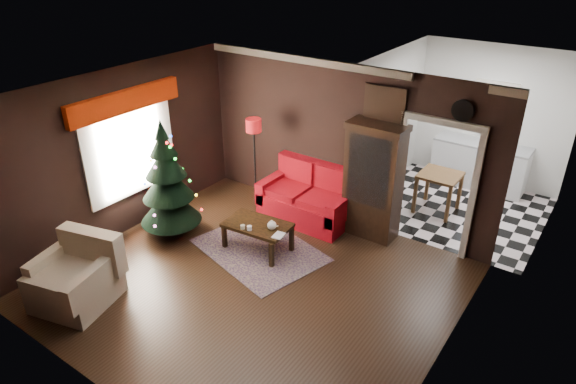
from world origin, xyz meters
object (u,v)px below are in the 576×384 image
Objects in this scene: christmas_tree at (167,180)px; armchair at (73,274)px; loveseat at (307,194)px; coffee_table at (258,236)px; wall_clock at (463,110)px; floor_lamp at (255,165)px; teapot at (272,225)px; kitchen_table at (438,192)px; curio_cabinet at (373,184)px.

armchair is at bearing -84.00° from christmas_tree.
loveseat is 1.65× the size of armchair.
wall_clock is at bearing 34.26° from coffee_table.
teapot is (1.26, -1.17, -0.27)m from floor_lamp.
kitchen_table is at bearing 113.75° from wall_clock.
loveseat is 5.31× the size of wall_clock.
christmas_tree is 2.09m from armchair.
loveseat is 0.96× the size of floor_lamp.
christmas_tree is at bearing 81.54° from armchair.
wall_clock reaches higher than christmas_tree.
wall_clock is 0.43× the size of kitchen_table.
armchair is at bearing -116.70° from coffee_table.
armchair is at bearing -109.90° from loveseat.
wall_clock reaches higher than loveseat.
christmas_tree is 1.87× the size of armchair.
wall_clock is at bearing 37.78° from teapot.
christmas_tree is (-2.72, -1.99, 0.10)m from curio_cabinet.
armchair is at bearing -131.71° from wall_clock.
wall_clock is (3.92, 2.17, 1.33)m from christmas_tree.
christmas_tree reaches higher than coffee_table.
loveseat is 1.13m from floor_lamp.
coffee_table is at bearing -145.74° from wall_clock.
wall_clock reaches higher than armchair.
coffee_table is 3.66m from wall_clock.
loveseat is at bearing 55.65° from armchair.
armchair is (0.21, -2.00, -0.59)m from christmas_tree.
kitchen_table reaches higher than coffee_table.
curio_cabinet is at bearing 10.83° from loveseat.
christmas_tree is at bearing -161.41° from coffee_table.
armchair is 3.22× the size of wall_clock.
curio_cabinet reaches higher than armchair.
curio_cabinet is 1.83m from teapot.
armchair is 6.27m from kitchen_table.
wall_clock is (2.35, 0.40, 1.88)m from loveseat.
kitchen_table is (0.65, 1.43, -0.57)m from curio_cabinet.
floor_lamp is at bearing -148.52° from kitchen_table.
teapot is at bearing -118.91° from kitchen_table.
christmas_tree is at bearing -131.65° from loveseat.
coffee_table is at bearing 48.85° from armchair.
wall_clock is (2.46, 1.68, 2.13)m from coffee_table.
floor_lamp is at bearing -174.18° from loveseat.
armchair is 6.25× the size of teapot.
floor_lamp reaches higher than coffee_table.
curio_cabinet reaches higher than teapot.
curio_cabinet is 1.07× the size of floor_lamp.
loveseat is at bearing -137.49° from kitchen_table.
curio_cabinet is 1.84× the size of armchair.
coffee_table is at bearing 179.16° from teapot.
armchair is (-2.51, -3.99, -0.49)m from curio_cabinet.
teapot is at bearing -142.22° from wall_clock.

